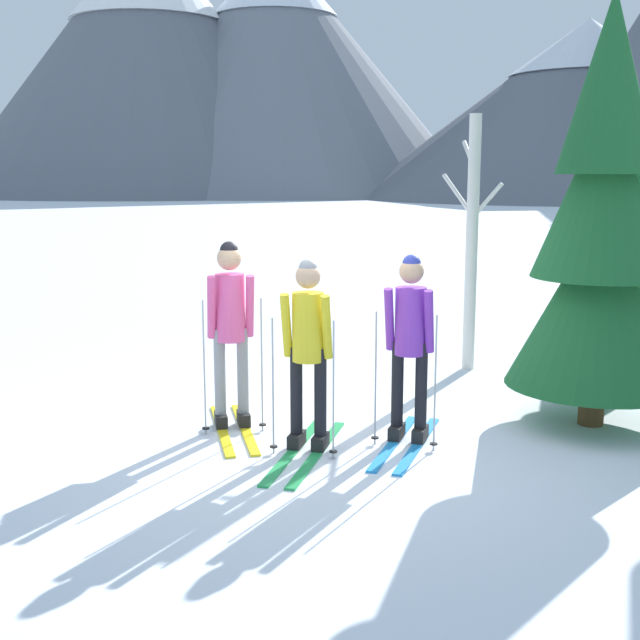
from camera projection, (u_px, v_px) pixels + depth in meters
name	position (u px, v px, depth m)	size (l,w,h in m)	color
ground_plane	(316.00, 437.00, 7.73)	(400.00, 400.00, 0.00)	white
skier_in_pink	(230.00, 323.00, 7.86)	(0.81, 1.61, 1.80)	yellow
skier_in_yellow	(308.00, 348.00, 7.22)	(0.61, 1.80, 1.71)	green
skier_in_purple	(410.00, 341.00, 7.44)	(0.63, 1.66, 1.72)	#1E84D1
pine_tree_mid	(602.00, 233.00, 7.80)	(1.70, 1.70, 4.10)	#51381E
pine_tree_far	(634.00, 233.00, 11.32)	(1.46, 1.46, 3.53)	#51381E
birch_tree_slender	(472.00, 240.00, 10.13)	(0.73, 0.58, 3.13)	silver
mountain_ridge_distant	(355.00, 64.00, 81.41)	(90.15, 55.76, 28.20)	slate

